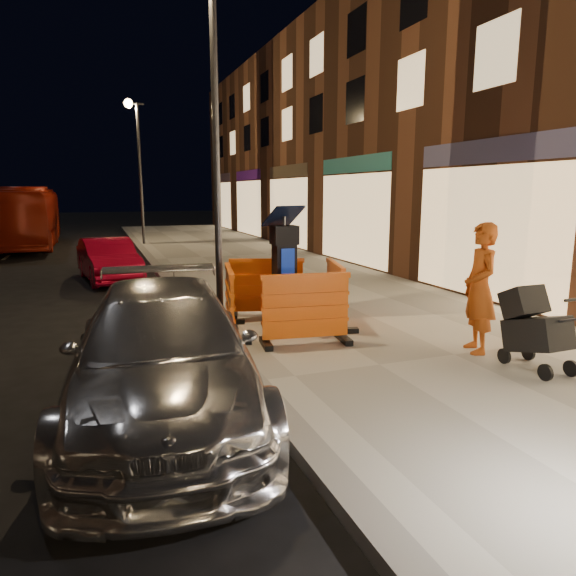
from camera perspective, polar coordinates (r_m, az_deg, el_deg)
name	(u,v)px	position (r m, az deg, el deg)	size (l,w,h in m)	color
ground_plane	(256,392)	(6.56, -3.56, -11.50)	(120.00, 120.00, 0.00)	black
sidewalk	(454,360)	(7.88, 17.98, -7.57)	(6.00, 60.00, 0.15)	#9B988D
kerb	(256,387)	(6.53, -3.57, -10.89)	(0.30, 60.00, 0.15)	slate
parking_kiosk	(284,272)	(8.65, -0.41, 1.80)	(0.62, 0.62, 1.97)	black
barrier_front	(306,309)	(7.86, 1.97, -2.35)	(1.41, 0.58, 1.10)	#FA600F
barrier_back	(267,288)	(9.61, -2.36, 0.05)	(1.41, 0.58, 1.10)	#FA600F
barrier_kerbside	(230,301)	(8.45, -6.47, -1.49)	(1.41, 0.58, 1.10)	#FA600F
barrier_bldgside	(335,293)	(9.09, 5.22, -0.60)	(1.41, 0.58, 1.10)	#FA600F
car_silver	(166,411)	(6.20, -13.40, -13.12)	(1.97, 4.85, 1.41)	#ADADB2
car_red	(110,281)	(15.23, -19.18, 0.77)	(1.25, 3.60, 1.19)	#A70825
bus_doubledecker	(29,247)	(25.77, -26.81, 4.06)	(2.23, 9.53, 2.65)	maroon
man	(480,288)	(7.90, 20.54, -0.03)	(0.69, 0.45, 1.90)	#A04110
stroller	(538,330)	(7.49, 25.99, -4.23)	(0.56, 0.86, 1.07)	black
street_lamp_mid	(216,151)	(9.06, -7.98, 14.88)	(0.12, 0.12, 6.00)	#3F3F44
street_lamp_far	(141,175)	(23.90, -16.07, 11.93)	(0.12, 0.12, 6.00)	#3F3F44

